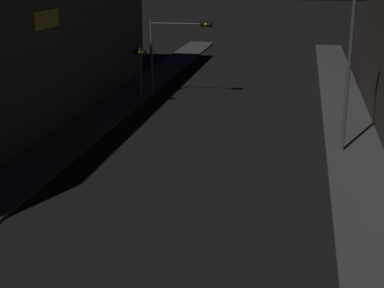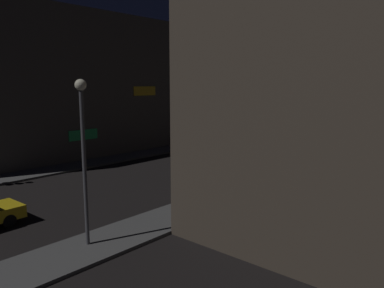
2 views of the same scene
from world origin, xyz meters
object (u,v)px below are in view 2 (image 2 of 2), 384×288
(street_lamp_near_block, at_px, (83,139))
(traffic_light_left_kerb, at_px, (208,122))
(traffic_light_overhead, at_px, (235,111))
(street_lamp_far_block, at_px, (278,95))

(street_lamp_near_block, bearing_deg, traffic_light_left_kerb, 118.06)
(traffic_light_overhead, height_order, traffic_light_left_kerb, traffic_light_overhead)
(street_lamp_near_block, bearing_deg, street_lamp_far_block, 91.36)
(traffic_light_overhead, relative_size, street_lamp_near_block, 0.78)
(traffic_light_left_kerb, relative_size, street_lamp_far_block, 0.43)
(traffic_light_overhead, height_order, street_lamp_near_block, street_lamp_near_block)
(traffic_light_overhead, relative_size, traffic_light_left_kerb, 1.39)
(street_lamp_near_block, height_order, street_lamp_far_block, street_lamp_far_block)
(traffic_light_overhead, height_order, street_lamp_far_block, street_lamp_far_block)
(traffic_light_overhead, relative_size, street_lamp_far_block, 0.60)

